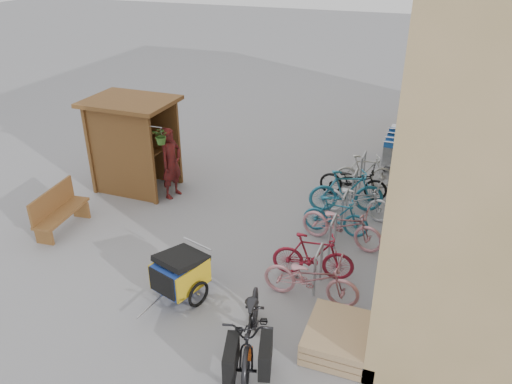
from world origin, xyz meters
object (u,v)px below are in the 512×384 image
(child_trailer, at_px, (180,272))
(bike_6, at_px, (353,181))
(kiosk, at_px, (130,132))
(bench, at_px, (58,210))
(bike_3, at_px, (336,216))
(bike_7, at_px, (364,172))
(bike_0, at_px, (311,278))
(bike_2, at_px, (342,224))
(shopping_carts, at_px, (397,145))
(person_kiosk, at_px, (171,163))
(pallet_stack, at_px, (338,338))
(bike_4, at_px, (357,199))
(bike_5, at_px, (347,191))
(bike_1, at_px, (313,256))
(cargo_bike, at_px, (251,329))

(child_trailer, bearing_deg, bike_6, 83.77)
(kiosk, xyz_separation_m, bench, (-0.40, -2.44, -1.05))
(child_trailer, xyz_separation_m, bike_3, (2.18, 3.14, -0.08))
(kiosk, relative_size, bike_7, 1.63)
(bike_0, bearing_deg, bike_2, -3.26)
(bike_0, bearing_deg, shopping_carts, -5.86)
(person_kiosk, xyz_separation_m, bike_6, (4.32, 1.55, -0.47))
(child_trailer, bearing_deg, bike_3, 72.65)
(kiosk, bearing_deg, bike_2, -7.97)
(shopping_carts, bearing_deg, bike_2, -97.34)
(shopping_carts, distance_m, person_kiosk, 6.47)
(bike_2, bearing_deg, kiosk, 92.64)
(pallet_stack, bearing_deg, person_kiosk, 143.33)
(bike_2, bearing_deg, bike_4, 7.49)
(kiosk, distance_m, bike_5, 5.60)
(bench, bearing_deg, shopping_carts, 37.24)
(child_trailer, distance_m, bike_4, 4.78)
(child_trailer, bearing_deg, bike_4, 76.40)
(bench, bearing_deg, pallet_stack, -18.36)
(bench, xyz_separation_m, bike_6, (5.89, 3.92, -0.05))
(bike_1, xyz_separation_m, bike_3, (0.06, 1.73, -0.04))
(child_trailer, bearing_deg, bike_5, 80.14)
(person_kiosk, bearing_deg, shopping_carts, -41.35)
(cargo_bike, xyz_separation_m, person_kiosk, (-3.86, 4.44, 0.38))
(kiosk, relative_size, shopping_carts, 1.21)
(child_trailer, relative_size, bike_4, 0.94)
(cargo_bike, distance_m, person_kiosk, 5.90)
(pallet_stack, distance_m, bike_5, 4.63)
(cargo_bike, height_order, bike_1, cargo_bike)
(bench, distance_m, bike_5, 6.65)
(cargo_bike, relative_size, bike_3, 1.50)
(pallet_stack, xyz_separation_m, person_kiosk, (-5.10, 3.80, 0.71))
(bench, distance_m, person_kiosk, 2.88)
(bike_6, bearing_deg, bench, 123.15)
(cargo_bike, bearing_deg, child_trailer, 136.19)
(child_trailer, distance_m, bike_5, 4.78)
(person_kiosk, bearing_deg, bike_4, -71.84)
(bench, relative_size, bike_5, 0.89)
(kiosk, bearing_deg, bike_5, 7.04)
(child_trailer, bearing_deg, bike_1, 51.16)
(bench, bearing_deg, bike_2, 8.89)
(bike_5, relative_size, bike_6, 1.04)
(pallet_stack, relative_size, bike_4, 0.70)
(bench, height_order, shopping_carts, shopping_carts)
(bike_6, bearing_deg, person_kiosk, 109.25)
(bike_3, xyz_separation_m, bike_6, (0.03, 1.91, 0.01))
(bench, distance_m, bike_1, 5.81)
(bike_5, bearing_deg, pallet_stack, 170.72)
(bench, height_order, person_kiosk, person_kiosk)
(shopping_carts, xyz_separation_m, bike_4, (-0.53, -3.38, -0.19))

